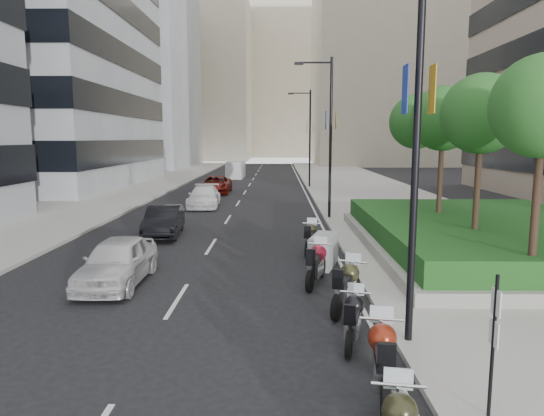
{
  "coord_description": "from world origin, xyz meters",
  "views": [
    {
      "loc": [
        1.4,
        -9.32,
        4.59
      ],
      "look_at": [
        1.16,
        8.71,
        2.0
      ],
      "focal_mm": 32.0,
      "sensor_mm": 36.0,
      "label": 1
    }
  ],
  "objects_px": {
    "parking_sign": "(493,339)",
    "motorcycle_6": "(310,238)",
    "car_a": "(117,261)",
    "car_b": "(164,221)",
    "motorcycle_3": "(347,286)",
    "car_c": "(204,196)",
    "motorcycle_5": "(323,251)",
    "motorcycle_4": "(317,264)",
    "delivery_van": "(236,170)",
    "lamp_post_1": "(328,130)",
    "car_d": "(216,185)",
    "motorcycle_1": "(383,360)",
    "lamp_post_2": "(308,133)",
    "lamp_post_0": "(410,116)",
    "motorcycle_2": "(353,319)"
  },
  "relations": [
    {
      "from": "car_d",
      "to": "lamp_post_1",
      "type": "bearing_deg",
      "value": -59.45
    },
    {
      "from": "motorcycle_1",
      "to": "motorcycle_3",
      "type": "bearing_deg",
      "value": 8.82
    },
    {
      "from": "motorcycle_1",
      "to": "delivery_van",
      "type": "relative_size",
      "value": 0.52
    },
    {
      "from": "lamp_post_0",
      "to": "motorcycle_1",
      "type": "bearing_deg",
      "value": -112.7
    },
    {
      "from": "motorcycle_2",
      "to": "motorcycle_3",
      "type": "xyz_separation_m",
      "value": [
        0.17,
        2.21,
        0.08
      ]
    },
    {
      "from": "parking_sign",
      "to": "car_b",
      "type": "distance_m",
      "value": 17.64
    },
    {
      "from": "lamp_post_2",
      "to": "motorcycle_4",
      "type": "relative_size",
      "value": 3.81
    },
    {
      "from": "lamp_post_2",
      "to": "car_c",
      "type": "distance_m",
      "value": 15.72
    },
    {
      "from": "lamp_post_2",
      "to": "motorcycle_2",
      "type": "xyz_separation_m",
      "value": [
        -1.06,
        -34.87,
        -4.5
      ]
    },
    {
      "from": "lamp_post_1",
      "to": "car_a",
      "type": "xyz_separation_m",
      "value": [
        -7.84,
        -12.47,
        -4.32
      ]
    },
    {
      "from": "lamp_post_0",
      "to": "motorcycle_5",
      "type": "height_order",
      "value": "lamp_post_0"
    },
    {
      "from": "motorcycle_6",
      "to": "motorcycle_2",
      "type": "bearing_deg",
      "value": -166.28
    },
    {
      "from": "motorcycle_1",
      "to": "lamp_post_1",
      "type": "bearing_deg",
      "value": 5.89
    },
    {
      "from": "motorcycle_1",
      "to": "car_c",
      "type": "relative_size",
      "value": 0.5
    },
    {
      "from": "car_d",
      "to": "delivery_van",
      "type": "relative_size",
      "value": 1.11
    },
    {
      "from": "car_a",
      "to": "car_b",
      "type": "height_order",
      "value": "car_a"
    },
    {
      "from": "motorcycle_4",
      "to": "car_a",
      "type": "relative_size",
      "value": 0.54
    },
    {
      "from": "lamp_post_1",
      "to": "motorcycle_1",
      "type": "xyz_separation_m",
      "value": [
        -0.87,
        -19.08,
        -4.41
      ]
    },
    {
      "from": "lamp_post_2",
      "to": "car_b",
      "type": "bearing_deg",
      "value": -109.79
    },
    {
      "from": "motorcycle_3",
      "to": "car_d",
      "type": "relative_size",
      "value": 0.44
    },
    {
      "from": "parking_sign",
      "to": "motorcycle_3",
      "type": "bearing_deg",
      "value": 106.21
    },
    {
      "from": "lamp_post_0",
      "to": "lamp_post_2",
      "type": "distance_m",
      "value": 35.0
    },
    {
      "from": "parking_sign",
      "to": "motorcycle_4",
      "type": "bearing_deg",
      "value": 105.93
    },
    {
      "from": "motorcycle_3",
      "to": "motorcycle_4",
      "type": "bearing_deg",
      "value": 39.01
    },
    {
      "from": "car_a",
      "to": "lamp_post_0",
      "type": "bearing_deg",
      "value": -29.94
    },
    {
      "from": "delivery_van",
      "to": "car_b",
      "type": "bearing_deg",
      "value": -87.84
    },
    {
      "from": "parking_sign",
      "to": "motorcycle_6",
      "type": "distance_m",
      "value": 12.11
    },
    {
      "from": "motorcycle_4",
      "to": "delivery_van",
      "type": "relative_size",
      "value": 0.5
    },
    {
      "from": "motorcycle_6",
      "to": "delivery_van",
      "type": "relative_size",
      "value": 0.48
    },
    {
      "from": "motorcycle_4",
      "to": "car_a",
      "type": "height_order",
      "value": "car_a"
    },
    {
      "from": "car_a",
      "to": "motorcycle_2",
      "type": "bearing_deg",
      "value": -32.93
    },
    {
      "from": "motorcycle_2",
      "to": "car_a",
      "type": "distance_m",
      "value": 8.09
    },
    {
      "from": "parking_sign",
      "to": "motorcycle_5",
      "type": "relative_size",
      "value": 1.24
    },
    {
      "from": "motorcycle_5",
      "to": "car_d",
      "type": "relative_size",
      "value": 0.38
    },
    {
      "from": "motorcycle_3",
      "to": "car_c",
      "type": "height_order",
      "value": "car_c"
    },
    {
      "from": "parking_sign",
      "to": "delivery_van",
      "type": "relative_size",
      "value": 0.53
    },
    {
      "from": "parking_sign",
      "to": "lamp_post_1",
      "type": "bearing_deg",
      "value": 91.88
    },
    {
      "from": "lamp_post_2",
      "to": "motorcycle_4",
      "type": "distance_m",
      "value": 30.7
    },
    {
      "from": "car_a",
      "to": "car_b",
      "type": "bearing_deg",
      "value": 92.6
    },
    {
      "from": "motorcycle_5",
      "to": "motorcycle_6",
      "type": "distance_m",
      "value": 2.16
    },
    {
      "from": "motorcycle_2",
      "to": "car_b",
      "type": "distance_m",
      "value": 14.06
    },
    {
      "from": "lamp_post_2",
      "to": "car_c",
      "type": "relative_size",
      "value": 1.83
    },
    {
      "from": "motorcycle_6",
      "to": "parking_sign",
      "type": "bearing_deg",
      "value": -158.79
    },
    {
      "from": "parking_sign",
      "to": "car_a",
      "type": "xyz_separation_m",
      "value": [
        -8.5,
        7.53,
        -0.71
      ]
    },
    {
      "from": "motorcycle_4",
      "to": "delivery_van",
      "type": "distance_m",
      "value": 41.87
    },
    {
      "from": "motorcycle_6",
      "to": "delivery_van",
      "type": "xyz_separation_m",
      "value": [
        -6.29,
        37.17,
        0.3
      ]
    },
    {
      "from": "lamp_post_1",
      "to": "car_d",
      "type": "xyz_separation_m",
      "value": [
        -8.06,
        13.36,
        -4.34
      ]
    },
    {
      "from": "lamp_post_0",
      "to": "car_a",
      "type": "height_order",
      "value": "lamp_post_0"
    },
    {
      "from": "lamp_post_2",
      "to": "car_a",
      "type": "distance_m",
      "value": 31.76
    },
    {
      "from": "motorcycle_4",
      "to": "car_d",
      "type": "relative_size",
      "value": 0.45
    }
  ]
}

